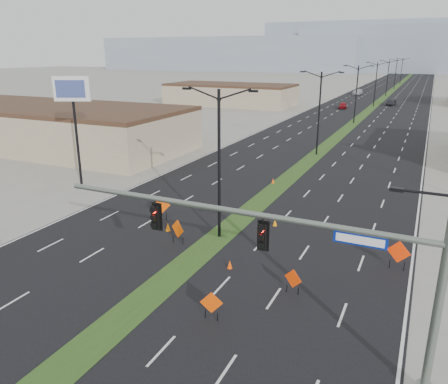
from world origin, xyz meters
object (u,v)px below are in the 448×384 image
at_px(signal_mast, 308,255).
at_px(construction_sign_5, 399,253).
at_px(car_far, 358,92).
at_px(streetlight_5, 396,73).
at_px(construction_sign_1, 178,230).
at_px(streetlight_2, 356,92).
at_px(streetlight_0, 219,161).
at_px(car_mid, 391,103).
at_px(streetlight_3, 376,83).
at_px(streetlight_4, 388,77).
at_px(streetlight_6, 402,70).
at_px(car_left, 343,105).
at_px(streetlight_1, 319,111).
at_px(cone_2, 275,222).
at_px(construction_sign_3, 293,280).
at_px(pole_sign_west, 73,97).
at_px(construction_sign_4, 211,304).
at_px(cone_1, 230,264).
at_px(construction_sign_2, 162,206).
at_px(cone_3, 273,181).
at_px(cone_0, 168,227).

relative_size(signal_mast, construction_sign_5, 8.95).
bearing_deg(signal_mast, car_far, 97.73).
height_order(streetlight_5, construction_sign_1, streetlight_5).
xyz_separation_m(streetlight_2, car_far, (-8.19, 57.42, -4.65)).
xyz_separation_m(streetlight_0, construction_sign_5, (11.50, 0.09, -4.34)).
bearing_deg(signal_mast, car_mid, 92.92).
height_order(streetlight_3, car_mid, streetlight_3).
distance_m(streetlight_4, car_far, 9.52).
distance_m(signal_mast, streetlight_6, 178.21).
xyz_separation_m(signal_mast, streetlight_3, (-8.56, 94.00, 0.63)).
bearing_deg(car_left, streetlight_5, 77.75).
distance_m(streetlight_2, streetlight_6, 112.00).
distance_m(signal_mast, car_left, 88.29).
xyz_separation_m(streetlight_5, streetlight_6, (0.00, 28.00, 0.00)).
distance_m(streetlight_1, streetlight_6, 140.00).
relative_size(car_left, cone_2, 7.54).
bearing_deg(car_far, cone_2, -78.95).
distance_m(car_left, construction_sign_3, 83.06).
height_order(streetlight_0, streetlight_2, same).
bearing_deg(car_left, car_far, 86.73).
height_order(streetlight_2, pole_sign_west, pole_sign_west).
bearing_deg(pole_sign_west, construction_sign_5, -35.37).
height_order(signal_mast, streetlight_1, streetlight_1).
relative_size(signal_mast, streetlight_5, 1.63).
bearing_deg(streetlight_1, car_far, 95.47).
relative_size(construction_sign_3, construction_sign_4, 0.97).
bearing_deg(construction_sign_1, car_far, 116.97).
bearing_deg(construction_sign_4, cone_1, 86.15).
height_order(streetlight_4, cone_1, streetlight_4).
xyz_separation_m(streetlight_1, construction_sign_2, (-5.46, -26.75, -4.37)).
distance_m(streetlight_2, cone_1, 60.21).
height_order(construction_sign_5, cone_1, construction_sign_5).
xyz_separation_m(construction_sign_4, cone_3, (-4.71, 22.76, -0.59)).
bearing_deg(construction_sign_4, pole_sign_west, 127.00).
height_order(cone_2, pole_sign_west, pole_sign_west).
relative_size(streetlight_1, construction_sign_1, 5.86).
bearing_deg(construction_sign_1, construction_sign_5, 33.50).
relative_size(streetlight_5, car_far, 1.90).
bearing_deg(car_mid, streetlight_4, 105.92).
bearing_deg(cone_0, construction_sign_4, -47.55).
bearing_deg(streetlight_5, cone_1, -88.98).
height_order(car_far, cone_1, car_far).
relative_size(construction_sign_4, pole_sign_west, 0.14).
relative_size(streetlight_3, car_far, 1.90).
relative_size(cone_0, cone_1, 1.14).
bearing_deg(construction_sign_4, streetlight_1, 77.42).
xyz_separation_m(car_mid, construction_sign_5, (7.94, -87.96, 0.39)).
relative_size(streetlight_1, cone_0, 16.61).
distance_m(car_mid, cone_3, 74.42).
height_order(streetlight_5, cone_1, streetlight_5).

